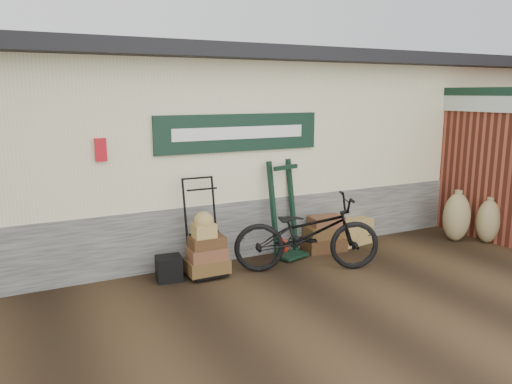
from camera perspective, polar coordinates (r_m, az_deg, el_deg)
ground at (r=7.14m, az=3.77°, el=-9.50°), size 80.00×80.00×0.00m
station_building at (r=9.17m, az=-4.93°, el=5.51°), size 14.40×4.10×3.20m
brick_outbuilding at (r=10.75m, az=22.51°, el=3.86°), size 1.71×4.51×2.62m
porter_trolley at (r=7.03m, az=-6.11°, el=-3.88°), size 0.70×0.53×1.40m
green_barrow at (r=7.75m, az=3.35°, el=-2.00°), size 0.65×0.59×1.51m
suitcase_stack at (r=8.19m, az=7.81°, el=-4.68°), size 0.70×0.48×0.58m
wicker_hamper at (r=8.68m, az=10.88°, el=-4.41°), size 0.71×0.53×0.42m
black_trunk at (r=6.99m, az=-9.92°, el=-8.60°), size 0.38×0.34×0.34m
bicycle at (r=7.19m, az=5.87°, el=-4.24°), size 1.47×2.23×1.23m
burlap_sack_left at (r=9.30m, az=21.95°, el=-2.67°), size 0.64×0.58×0.84m
burlap_sack_right at (r=9.41m, az=25.03°, el=-3.06°), size 0.56×0.51×0.75m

